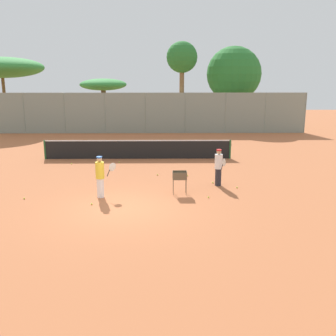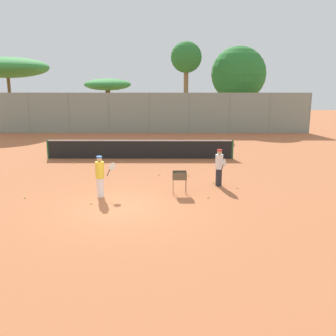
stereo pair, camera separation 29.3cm
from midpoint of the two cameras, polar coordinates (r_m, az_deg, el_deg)
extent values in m
plane|color=#B7663D|center=(14.18, -7.07, -5.85)|extent=(80.00, 80.00, 0.00)
cylinder|color=#26592D|center=(23.21, -17.78, 2.55)|extent=(0.10, 0.10, 1.07)
cylinder|color=#26592D|center=(22.50, 8.63, 2.71)|extent=(0.10, 0.10, 1.07)
cube|color=black|center=(22.26, -4.78, 2.63)|extent=(10.46, 0.01, 1.01)
cube|color=white|center=(22.16, -4.81, 3.98)|extent=(10.46, 0.02, 0.06)
cylinder|color=gray|center=(33.90, -20.42, 7.45)|extent=(0.08, 0.08, 3.25)
cylinder|color=gray|center=(32.96, -15.05, 7.69)|extent=(0.08, 0.08, 3.25)
cylinder|color=gray|center=(32.32, -9.41, 7.86)|extent=(0.08, 0.08, 3.25)
cylinder|color=gray|center=(32.00, -3.60, 7.96)|extent=(0.08, 0.08, 3.25)
cylinder|color=gray|center=(32.01, 2.27, 7.97)|extent=(0.08, 0.08, 3.25)
cylinder|color=gray|center=(32.34, 8.07, 7.91)|extent=(0.08, 0.08, 3.25)
cylinder|color=gray|center=(32.99, 13.70, 7.77)|extent=(0.08, 0.08, 3.25)
cylinder|color=gray|center=(33.94, 19.06, 7.57)|extent=(0.08, 0.08, 3.25)
cube|color=gray|center=(32.00, -3.60, 7.96)|extent=(25.96, 0.01, 3.25)
cylinder|color=brown|center=(33.97, 1.74, 10.02)|extent=(0.39, 0.39, 5.29)
sphere|color=#28722D|center=(33.94, 1.79, 15.79)|extent=(2.58, 2.58, 2.58)
cylinder|color=brown|center=(34.98, -9.49, 8.32)|extent=(0.41, 0.41, 3.32)
ellipsoid|color=#338438|center=(34.86, -9.63, 11.86)|extent=(4.00, 4.00, 1.00)
cylinder|color=brown|center=(36.77, 9.12, 8.51)|extent=(0.43, 0.43, 3.24)
sphere|color=#28722D|center=(36.65, 9.30, 13.32)|extent=(4.88, 4.88, 4.88)
cylinder|color=brown|center=(36.97, -22.77, 8.55)|extent=(0.27, 0.27, 4.36)
ellipsoid|color=#338438|center=(36.90, -23.21, 13.26)|extent=(6.95, 6.95, 1.74)
cylinder|color=#26262D|center=(16.95, 6.80, -1.31)|extent=(0.26, 0.26, 0.74)
cylinder|color=white|center=(16.79, 6.87, 0.94)|extent=(0.33, 0.33, 0.62)
sphere|color=tan|center=(16.71, 6.91, 2.32)|extent=(0.20, 0.20, 0.20)
cylinder|color=red|center=(16.69, 6.91, 2.61)|extent=(0.21, 0.21, 0.05)
cylinder|color=black|center=(16.52, 7.35, 0.17)|extent=(0.07, 0.15, 0.27)
ellipsoid|color=silver|center=(16.32, 7.63, 0.79)|extent=(0.15, 0.39, 0.43)
cylinder|color=white|center=(15.47, -10.30, -2.83)|extent=(0.27, 0.27, 0.76)
cylinder|color=yellow|center=(15.29, -10.41, -0.31)|extent=(0.33, 0.33, 0.64)
sphere|color=tan|center=(15.20, -10.48, 1.23)|extent=(0.21, 0.21, 0.21)
cylinder|color=#2659B2|center=(15.18, -10.49, 1.56)|extent=(0.22, 0.22, 0.05)
cylinder|color=black|center=(15.44, -9.18, -0.73)|extent=(0.14, 0.10, 0.27)
ellipsoid|color=silver|center=(15.45, -8.61, 0.14)|extent=(0.36, 0.22, 0.43)
cylinder|color=brown|center=(15.49, 0.24, -2.87)|extent=(0.02, 0.02, 0.62)
cylinder|color=brown|center=(15.51, 2.12, -2.86)|extent=(0.02, 0.02, 0.62)
cylinder|color=brown|center=(15.84, 0.22, -2.51)|extent=(0.02, 0.02, 0.62)
cylinder|color=brown|center=(15.86, 2.06, -2.50)|extent=(0.02, 0.02, 0.62)
cube|color=brown|center=(15.59, 1.17, -1.57)|extent=(0.55, 0.40, 0.01)
cube|color=brown|center=(15.36, 1.19, -1.25)|extent=(0.55, 0.01, 0.30)
cube|color=brown|center=(15.75, 1.14, -0.88)|extent=(0.55, 0.01, 0.30)
cube|color=brown|center=(15.55, 0.15, -1.07)|extent=(0.01, 0.40, 0.30)
cube|color=brown|center=(15.56, 2.18, -1.06)|extent=(0.01, 0.40, 0.30)
sphere|color=#D1E54C|center=(15.64, 1.10, -1.37)|extent=(0.07, 0.07, 0.07)
sphere|color=#D1E54C|center=(15.58, 1.91, -1.44)|extent=(0.07, 0.07, 0.07)
sphere|color=#D1E54C|center=(15.48, 1.15, -1.53)|extent=(0.07, 0.07, 0.07)
sphere|color=#D1E54C|center=(15.57, 0.47, -1.45)|extent=(0.07, 0.07, 0.07)
sphere|color=#D1E54C|center=(15.67, 1.06, -1.15)|extent=(0.07, 0.07, 0.07)
sphere|color=#D1E54C|center=(15.44, 1.19, -1.37)|extent=(0.07, 0.07, 0.07)
sphere|color=#D1E54C|center=(15.46, 0.57, -1.35)|extent=(0.07, 0.07, 0.07)
sphere|color=#D1E54C|center=(15.53, 0.65, -1.28)|extent=(0.07, 0.07, 0.07)
sphere|color=#D1E54C|center=(15.65, 1.18, -1.37)|extent=(0.07, 0.07, 0.07)
sphere|color=#D1E54C|center=(15.56, 0.55, -1.45)|extent=(0.07, 0.07, 0.07)
sphere|color=#D1E54C|center=(21.57, -14.22, 0.63)|extent=(0.07, 0.07, 0.07)
sphere|color=#D1E54C|center=(15.30, 5.34, -4.22)|extent=(0.07, 0.07, 0.07)
sphere|color=#D1E54C|center=(18.47, 2.37, -1.08)|extent=(0.07, 0.07, 0.07)
sphere|color=#D1E54C|center=(18.60, -1.97, -0.97)|extent=(0.07, 0.07, 0.07)
sphere|color=#D1E54C|center=(21.41, -7.49, 0.84)|extent=(0.07, 0.07, 0.07)
sphere|color=#D1E54C|center=(14.75, -11.58, -5.12)|extent=(0.07, 0.07, 0.07)
sphere|color=#D1E54C|center=(16.11, -20.64, -4.14)|extent=(0.07, 0.07, 0.07)
sphere|color=#D1E54C|center=(17.35, 6.04, -2.11)|extent=(0.07, 0.07, 0.07)
sphere|color=#D1E54C|center=(16.75, 9.48, -2.79)|extent=(0.07, 0.07, 0.07)
cube|color=#232328|center=(36.03, 3.68, 6.69)|extent=(4.20, 1.70, 0.90)
cube|color=#33383D|center=(35.93, 3.38, 7.96)|extent=(2.20, 1.50, 0.70)
camera|label=1|loc=(0.15, -90.53, -0.13)|focal=42.00mm
camera|label=2|loc=(0.15, 89.47, 0.13)|focal=42.00mm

